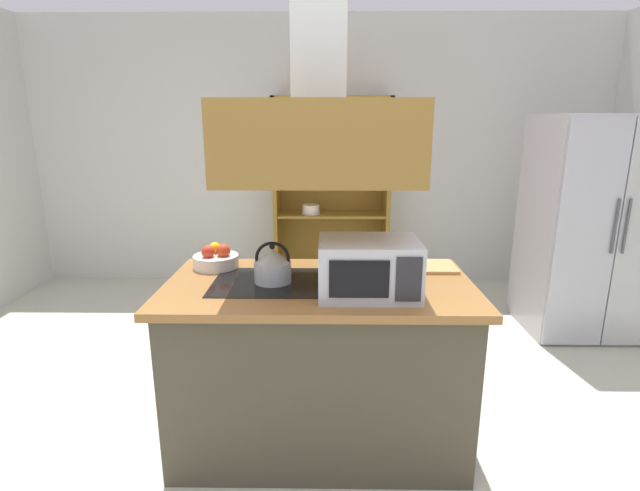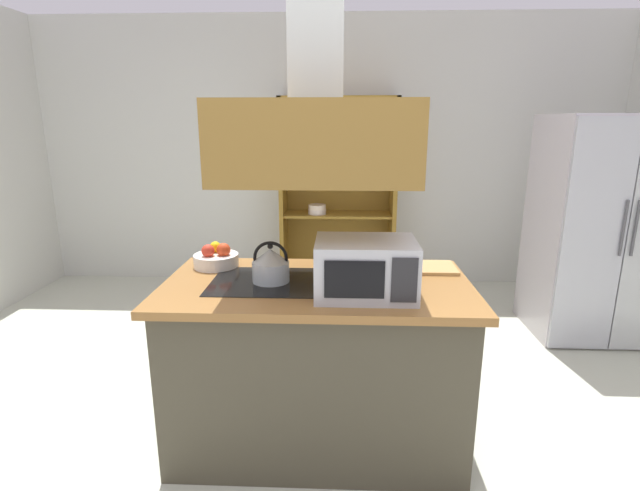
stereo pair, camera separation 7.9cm
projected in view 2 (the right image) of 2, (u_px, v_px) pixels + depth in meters
ground_plane at (307, 467)px, 2.39m from camera, size 7.80×7.80×0.00m
wall_back at (326, 154)px, 4.94m from camera, size 6.00×0.12×2.70m
kitchen_island at (317, 363)px, 2.50m from camera, size 1.54×0.84×0.90m
range_hood at (317, 114)px, 2.18m from camera, size 0.90×0.70×1.29m
refrigerator at (599, 228)px, 3.73m from camera, size 0.90×0.77×1.74m
dish_cabinet at (338, 206)px, 4.86m from camera, size 1.15×0.40×1.91m
kettle at (271, 265)px, 2.37m from camera, size 0.19×0.19×0.21m
cutting_board at (424, 267)px, 2.60m from camera, size 0.34×0.24×0.02m
microwave at (365, 268)px, 2.19m from camera, size 0.46×0.35×0.26m
fruit_bowl at (216, 258)px, 2.63m from camera, size 0.25×0.25×0.14m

